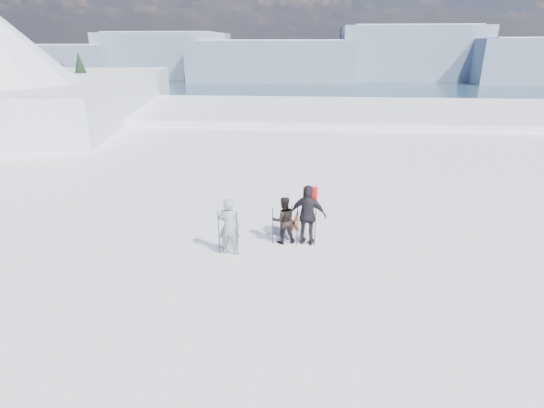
{
  "coord_description": "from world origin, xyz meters",
  "views": [
    {
      "loc": [
        -1.06,
        -8.36,
        5.81
      ],
      "look_at": [
        -2.06,
        3.0,
        1.47
      ],
      "focal_mm": 28.0,
      "sensor_mm": 36.0,
      "label": 1
    }
  ],
  "objects": [
    {
      "name": "near_ridge",
      "position": [
        -26.56,
        29.34,
        -3.48
      ],
      "size": [
        31.37,
        35.68,
        25.62
      ],
      "color": "white",
      "rests_on": "ground"
    },
    {
      "name": "skier_dark",
      "position": [
        -1.76,
        3.55,
        0.75
      ],
      "size": [
        0.86,
        0.75,
        1.5
      ],
      "primitive_type": "imported",
      "rotation": [
        0.0,
        0.0,
        3.43
      ],
      "color": "black",
      "rests_on": "ground"
    },
    {
      "name": "far_mountain_range",
      "position": [
        29.6,
        454.78,
        -7.19
      ],
      "size": [
        770.0,
        110.0,
        53.0
      ],
      "color": "slate",
      "rests_on": "ground"
    },
    {
      "name": "backpack",
      "position": [
        -0.97,
        3.77,
        2.2
      ],
      "size": [
        0.44,
        0.3,
        0.6
      ],
      "primitive_type": "cube",
      "rotation": [
        0.0,
        0.0,
        2.94
      ],
      "color": "red",
      "rests_on": "skier_pack"
    },
    {
      "name": "ski_poles",
      "position": [
        -2.08,
        3.15,
        0.65
      ],
      "size": [
        2.81,
        0.9,
        1.37
      ],
      "color": "black",
      "rests_on": "ground"
    },
    {
      "name": "lake_basin",
      "position": [
        0.0,
        30.0,
        -6.5
      ],
      "size": [
        820.0,
        820.0,
        71.62
      ],
      "color": "white",
      "rests_on": "ground"
    },
    {
      "name": "skier_grey",
      "position": [
        -3.28,
        2.66,
        0.86
      ],
      "size": [
        0.66,
        0.46,
        1.72
      ],
      "primitive_type": "imported",
      "rotation": [
        0.0,
        0.0,
        3.06
      ],
      "color": "gray",
      "rests_on": "ground"
    },
    {
      "name": "skis_loose",
      "position": [
        -1.53,
        5.28,
        0.01
      ],
      "size": [
        0.61,
        1.7,
        0.03
      ],
      "color": "black",
      "rests_on": "ground"
    },
    {
      "name": "skier_pack",
      "position": [
        -1.02,
        3.52,
        0.95
      ],
      "size": [
        1.18,
        0.67,
        1.89
      ],
      "primitive_type": "imported",
      "rotation": [
        0.0,
        0.0,
        2.94
      ],
      "color": "black",
      "rests_on": "ground"
    }
  ]
}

